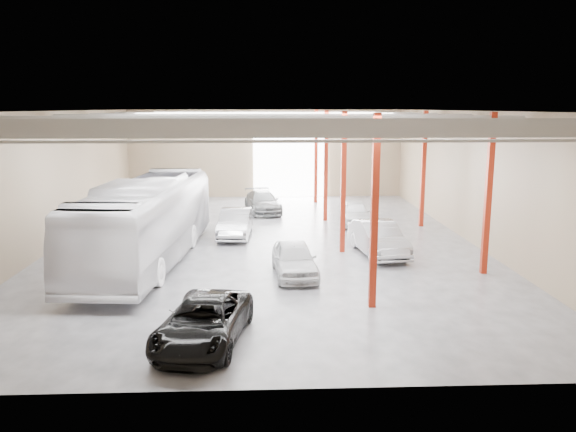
{
  "coord_description": "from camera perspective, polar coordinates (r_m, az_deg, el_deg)",
  "views": [
    {
      "loc": [
        -0.09,
        -29.4,
        7.18
      ],
      "look_at": [
        0.99,
        -3.76,
        2.2
      ],
      "focal_mm": 35.0,
      "sensor_mm": 36.0,
      "label": 1
    }
  ],
  "objects": [
    {
      "name": "depot_shell",
      "position": [
        29.96,
        -1.98,
        6.76
      ],
      "size": [
        22.12,
        32.12,
        7.06
      ],
      "color": "#47484C",
      "rests_on": "ground"
    },
    {
      "name": "coach_bus",
      "position": [
        27.03,
        -14.12,
        -0.49
      ],
      "size": [
        4.45,
        14.28,
        3.91
      ],
      "primitive_type": "imported",
      "rotation": [
        0.0,
        0.0,
        -0.08
      ],
      "color": "white",
      "rests_on": "ground"
    },
    {
      "name": "black_sedan",
      "position": [
        17.74,
        -8.57,
        -10.58
      ],
      "size": [
        3.13,
        5.35,
        1.4
      ],
      "primitive_type": "imported",
      "rotation": [
        0.0,
        0.0,
        -0.17
      ],
      "color": "black",
      "rests_on": "ground"
    },
    {
      "name": "car_row_a",
      "position": [
        24.3,
        0.64,
        -4.38
      ],
      "size": [
        2.06,
        4.48,
        1.49
      ],
      "primitive_type": "imported",
      "rotation": [
        0.0,
        0.0,
        0.07
      ],
      "color": "silver",
      "rests_on": "ground"
    },
    {
      "name": "car_row_b",
      "position": [
        31.69,
        -5.37,
        -0.72
      ],
      "size": [
        1.92,
        4.82,
        1.56
      ],
      "primitive_type": "imported",
      "rotation": [
        0.0,
        0.0,
        -0.06
      ],
      "color": "#A8A8AC",
      "rests_on": "ground"
    },
    {
      "name": "car_row_c",
      "position": [
        38.94,
        -2.59,
        1.43
      ],
      "size": [
        2.91,
        5.28,
        1.45
      ],
      "primitive_type": "imported",
      "rotation": [
        0.0,
        0.0,
        0.18
      ],
      "color": "slate",
      "rests_on": "ground"
    },
    {
      "name": "car_right_near",
      "position": [
        28.07,
        9.15,
        -2.24
      ],
      "size": [
        2.41,
        5.21,
        1.66
      ],
      "primitive_type": "imported",
      "rotation": [
        0.0,
        0.0,
        0.13
      ],
      "color": "#BCBBC1",
      "rests_on": "ground"
    },
    {
      "name": "car_right_far",
      "position": [
        35.1,
        6.81,
        0.32
      ],
      "size": [
        1.93,
        4.37,
        1.46
      ],
      "primitive_type": "imported",
      "rotation": [
        0.0,
        0.0,
        -0.05
      ],
      "color": "silver",
      "rests_on": "ground"
    }
  ]
}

